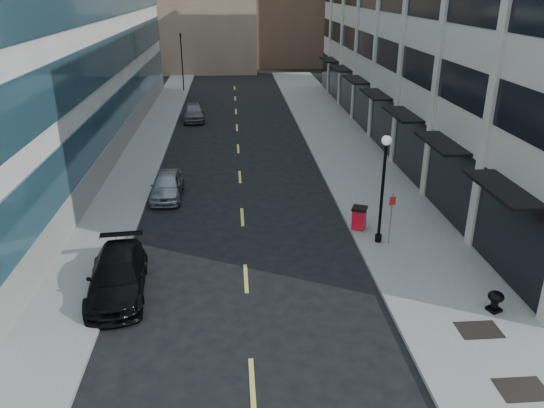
{
  "coord_description": "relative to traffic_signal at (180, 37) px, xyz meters",
  "views": [
    {
      "loc": [
        -0.36,
        -10.25,
        10.72
      ],
      "look_at": [
        1.19,
        9.96,
        2.33
      ],
      "focal_mm": 35.0,
      "sensor_mm": 36.0,
      "label": 1
    }
  ],
  "objects": [
    {
      "name": "car_silver_sedan",
      "position": [
        1.51,
        -30.99,
        -5.04
      ],
      "size": [
        1.63,
        4.01,
        1.36
      ],
      "primitive_type": "imported",
      "rotation": [
        0.0,
        0.0,
        -0.0
      ],
      "color": "gray",
      "rests_on": "ground"
    },
    {
      "name": "road_centerline",
      "position": [
        5.5,
        -31.0,
        -5.71
      ],
      "size": [
        0.15,
        68.2,
        0.01
      ],
      "color": "#D8CC4C",
      "rests_on": "ground"
    },
    {
      "name": "lamppost",
      "position": [
        11.47,
        -37.49,
        -2.65
      ],
      "size": [
        0.41,
        0.41,
        4.97
      ],
      "color": "black",
      "rests_on": "sidewalk_right"
    },
    {
      "name": "building_right",
      "position": [
        22.44,
        -21.01,
        3.28
      ],
      "size": [
        15.3,
        46.5,
        18.25
      ],
      "color": "#B5AC99",
      "rests_on": "ground"
    },
    {
      "name": "car_black_pickup",
      "position": [
        0.72,
        -40.72,
        -4.99
      ],
      "size": [
        2.49,
        5.16,
        1.45
      ],
      "primitive_type": "imported",
      "rotation": [
        0.0,
        0.0,
        0.09
      ],
      "color": "black",
      "rests_on": "ground"
    },
    {
      "name": "trash_bin",
      "position": [
        10.91,
        -36.08,
        -4.99
      ],
      "size": [
        0.88,
        0.88,
        1.08
      ],
      "rotation": [
        0.0,
        0.0,
        -0.41
      ],
      "color": "red",
      "rests_on": "sidewalk_right"
    },
    {
      "name": "sign_post",
      "position": [
        11.9,
        -37.68,
        -4.04
      ],
      "size": [
        0.28,
        0.07,
        2.37
      ],
      "rotation": [
        0.0,
        0.0,
        0.09
      ],
      "color": "slate",
      "rests_on": "sidewalk_right"
    },
    {
      "name": "grate_mid",
      "position": [
        13.1,
        -47.0,
        -5.56
      ],
      "size": [
        1.4,
        1.0,
        0.01
      ],
      "primitive_type": "cube",
      "color": "black",
      "rests_on": "sidewalk_right"
    },
    {
      "name": "sidewalk_right",
      "position": [
        13.0,
        -28.0,
        -5.64
      ],
      "size": [
        5.0,
        80.0,
        0.15
      ],
      "primitive_type": "cube",
      "color": "gray",
      "rests_on": "ground"
    },
    {
      "name": "sidewalk_left",
      "position": [
        -1.0,
        -28.0,
        -5.64
      ],
      "size": [
        3.0,
        80.0,
        0.15
      ],
      "primitive_type": "cube",
      "color": "gray",
      "rests_on": "ground"
    },
    {
      "name": "urn_planter",
      "position": [
        14.1,
        -43.14,
        -5.1
      ],
      "size": [
        0.55,
        0.55,
        0.77
      ],
      "rotation": [
        0.0,
        0.0,
        0.39
      ],
      "color": "black",
      "rests_on": "sidewalk_right"
    },
    {
      "name": "car_grey_sedan",
      "position": [
        1.88,
        -13.17,
        -4.97
      ],
      "size": [
        2.11,
        4.52,
        1.5
      ],
      "primitive_type": "imported",
      "rotation": [
        0.0,
        0.0,
        0.08
      ],
      "color": "slate",
      "rests_on": "ground"
    },
    {
      "name": "traffic_signal",
      "position": [
        0.0,
        0.0,
        0.0
      ],
      "size": [
        0.66,
        0.66,
        6.98
      ],
      "color": "black",
      "rests_on": "ground"
    },
    {
      "name": "grate_far",
      "position": [
        13.1,
        -44.2,
        -5.56
      ],
      "size": [
        1.4,
        1.0,
        0.01
      ],
      "primitive_type": "cube",
      "color": "black",
      "rests_on": "sidewalk_right"
    }
  ]
}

